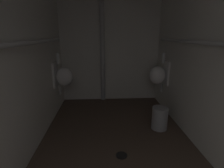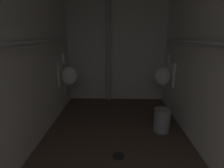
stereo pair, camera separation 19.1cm
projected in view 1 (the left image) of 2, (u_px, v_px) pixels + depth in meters
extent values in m
cube|color=#47382D|center=(118.00, 156.00, 2.11)|extent=(2.17, 3.84, 0.08)
cube|color=silver|center=(14.00, 55.00, 1.70)|extent=(0.06, 3.84, 2.42)
cube|color=silver|center=(217.00, 53.00, 1.82)|extent=(0.06, 3.84, 2.42)
cube|color=silver|center=(110.00, 44.00, 3.58)|extent=(2.17, 0.06, 2.42)
ellipsoid|color=white|center=(65.00, 77.00, 3.08)|extent=(0.30, 0.26, 0.34)
cube|color=white|center=(56.00, 74.00, 3.06)|extent=(0.03, 0.30, 0.44)
cylinder|color=silver|center=(58.00, 60.00, 2.99)|extent=(0.06, 0.06, 0.16)
sphere|color=silver|center=(58.00, 55.00, 2.97)|extent=(0.06, 0.06, 0.06)
cylinder|color=#B2B2B2|center=(60.00, 90.00, 3.14)|extent=(0.04, 0.04, 0.16)
ellipsoid|color=white|center=(157.00, 75.00, 3.20)|extent=(0.30, 0.26, 0.34)
cube|color=white|center=(166.00, 73.00, 3.19)|extent=(0.03, 0.30, 0.44)
cylinder|color=silver|center=(163.00, 59.00, 3.12)|extent=(0.06, 0.06, 0.16)
sphere|color=silver|center=(164.00, 54.00, 3.09)|extent=(0.06, 0.06, 0.06)
cylinder|color=#B2B2B2|center=(161.00, 88.00, 3.27)|extent=(0.04, 0.04, 0.16)
cylinder|color=#B2B2B2|center=(21.00, 44.00, 1.67)|extent=(0.05, 2.95, 0.05)
sphere|color=#B2B2B2|center=(58.00, 40.00, 3.09)|extent=(0.06, 0.06, 0.06)
cylinder|color=#B2B2B2|center=(212.00, 43.00, 1.76)|extent=(0.05, 3.03, 0.05)
sphere|color=#B2B2B2|center=(162.00, 39.00, 3.22)|extent=(0.06, 0.06, 0.06)
cylinder|color=#B2B2B2|center=(102.00, 45.00, 3.46)|extent=(0.10, 0.10, 2.37)
cylinder|color=black|center=(122.00, 155.00, 2.05)|extent=(0.14, 0.14, 0.01)
cylinder|color=gray|center=(160.00, 118.00, 2.61)|extent=(0.24, 0.24, 0.35)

